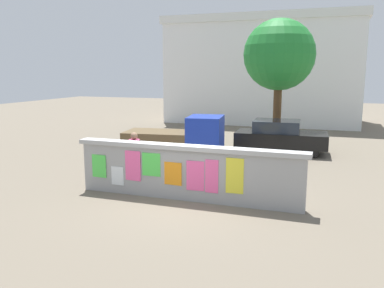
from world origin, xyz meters
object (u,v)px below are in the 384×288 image
Objects in this scene: car_parked at (280,136)px; person_walking at (135,153)px; motorcycle at (240,169)px; auto_rickshaw_truck at (179,141)px; tree_roadside at (279,55)px.

car_parked is 7.35m from person_walking.
car_parked is at bearing 84.12° from motorcycle.
person_walking is (-3.59, -6.41, 0.26)m from car_parked.
auto_rickshaw_truck reaches higher than car_parked.
person_walking is at bearing -111.03° from tree_roadside.
motorcycle is at bearing 20.17° from person_walking.
auto_rickshaw_truck is 6.95m from tree_roadside.
person_walking is at bearing -97.15° from auto_rickshaw_truck.
motorcycle is 3.28m from person_walking.
motorcycle is 8.07m from tree_roadside.
tree_roadside is at bearing 88.86° from motorcycle.
tree_roadside is at bearing 62.57° from auto_rickshaw_truck.
person_walking reaches higher than motorcycle.
person_walking reaches higher than car_parked.
motorcycle is at bearing -91.14° from tree_roadside.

